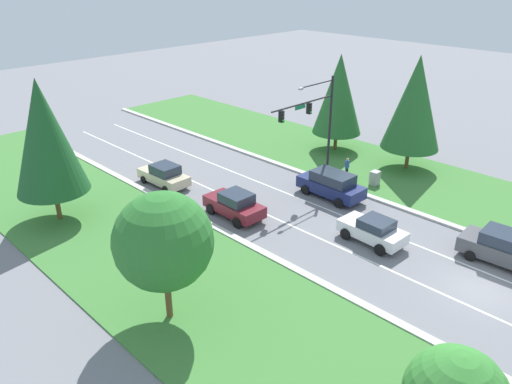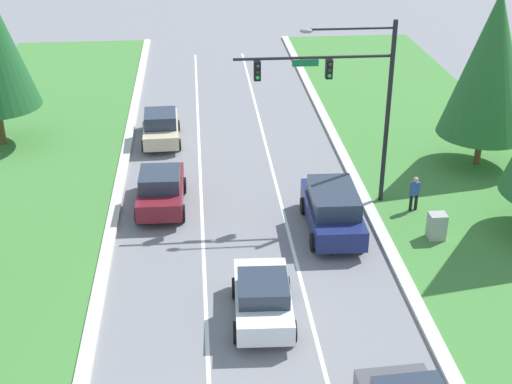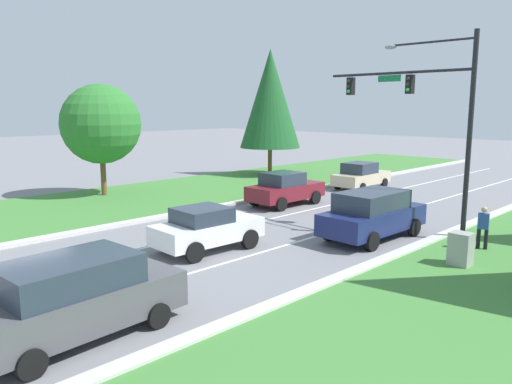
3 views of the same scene
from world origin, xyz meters
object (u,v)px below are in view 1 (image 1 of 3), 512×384
at_px(burgundy_sedan, 235,204).
at_px(champagne_sedan, 164,175).
at_px(traffic_signal_mast, 316,117).
at_px(oak_far_left_tree, 163,241).
at_px(graphite_suv, 507,248).
at_px(white_sedan, 373,230).
at_px(conifer_near_right_tree, 415,103).
at_px(conifer_far_right_tree, 339,94).
at_px(utility_cabinet, 375,178).
at_px(pedestrian, 347,167).
at_px(conifer_mid_left_tree, 45,137).
at_px(navy_suv, 331,184).

bearing_deg(burgundy_sedan, champagne_sedan, 92.83).
distance_m(traffic_signal_mast, oak_far_left_tree, 18.46).
bearing_deg(graphite_suv, white_sedan, 113.42).
bearing_deg(conifer_near_right_tree, burgundy_sedan, 166.66).
bearing_deg(conifer_near_right_tree, champagne_sedan, 144.62).
relative_size(champagne_sedan, conifer_far_right_tree, 0.52).
bearing_deg(oak_far_left_tree, white_sedan, -12.68).
bearing_deg(utility_cabinet, traffic_signal_mast, 132.09).
height_order(champagne_sedan, pedestrian, champagne_sedan).
xyz_separation_m(burgundy_sedan, white_sedan, (3.72, -8.61, -0.06)).
relative_size(white_sedan, oak_far_left_tree, 0.63).
bearing_deg(oak_far_left_tree, conifer_near_right_tree, 3.94).
bearing_deg(traffic_signal_mast, conifer_mid_left_tree, 153.54).
relative_size(white_sedan, utility_cabinet, 3.55).
relative_size(utility_cabinet, oak_far_left_tree, 0.18).
bearing_deg(navy_suv, champagne_sedan, 126.28).
xyz_separation_m(navy_suv, conifer_mid_left_tree, (-15.93, 10.82, 4.90)).
bearing_deg(conifer_near_right_tree, conifer_mid_left_tree, 154.44).
height_order(graphite_suv, conifer_mid_left_tree, conifer_mid_left_tree).
relative_size(conifer_near_right_tree, conifer_far_right_tree, 1.08).
xyz_separation_m(traffic_signal_mast, pedestrian, (3.02, -1.10, -4.51)).
relative_size(burgundy_sedan, pedestrian, 2.67).
bearing_deg(oak_far_left_tree, graphite_suv, -30.34).
xyz_separation_m(traffic_signal_mast, white_sedan, (-4.35, -8.34, -4.59)).
relative_size(traffic_signal_mast, graphite_suv, 1.61).
bearing_deg(navy_suv, conifer_far_right_tree, 36.19).
bearing_deg(navy_suv, conifer_near_right_tree, -5.91).
xyz_separation_m(utility_cabinet, conifer_near_right_tree, (4.91, 0.03, 5.11)).
distance_m(champagne_sedan, oak_far_left_tree, 16.75).
height_order(conifer_far_right_tree, oak_far_left_tree, conifer_far_right_tree).
height_order(graphite_suv, conifer_near_right_tree, conifer_near_right_tree).
distance_m(white_sedan, conifer_mid_left_tree, 21.43).
xyz_separation_m(traffic_signal_mast, navy_suv, (-0.87, -2.46, -4.41)).
relative_size(champagne_sedan, conifer_near_right_tree, 0.48).
bearing_deg(conifer_mid_left_tree, oak_far_left_tree, -93.47).
bearing_deg(white_sedan, oak_far_left_tree, 169.70).
distance_m(utility_cabinet, pedestrian, 2.53).
bearing_deg(conifer_far_right_tree, conifer_near_right_tree, -86.00).
relative_size(navy_suv, conifer_far_right_tree, 0.58).
distance_m(traffic_signal_mast, white_sedan, 10.46).
distance_m(graphite_suv, champagne_sedan, 24.37).
height_order(conifer_near_right_tree, conifer_mid_left_tree, conifer_mid_left_tree).
height_order(utility_cabinet, conifer_near_right_tree, conifer_near_right_tree).
xyz_separation_m(white_sedan, conifer_near_right_tree, (12.51, 4.76, 4.85)).
xyz_separation_m(white_sedan, pedestrian, (7.38, 7.23, 0.08)).
distance_m(burgundy_sedan, white_sedan, 9.38).
height_order(traffic_signal_mast, conifer_far_right_tree, conifer_far_right_tree).
bearing_deg(pedestrian, oak_far_left_tree, -2.67).
relative_size(white_sedan, pedestrian, 2.51).
distance_m(utility_cabinet, conifer_mid_left_tree, 23.95).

